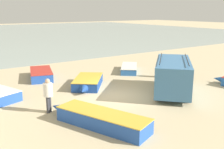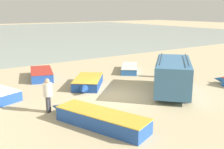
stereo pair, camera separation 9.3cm
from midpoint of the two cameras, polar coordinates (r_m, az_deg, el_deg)
ground_plane at (r=16.10m, az=0.44°, el=-4.79°), size 200.00×200.00×0.00m
parked_van at (r=16.91m, az=12.94°, el=-0.11°), size 5.07×4.93×2.24m
fishing_rowboat_0 at (r=12.10m, az=-3.24°, el=-9.51°), size 2.89×5.44×0.69m
fishing_rowboat_1 at (r=18.11m, az=-5.43°, el=-1.70°), size 3.33×3.72×0.63m
fishing_rowboat_3 at (r=22.81m, az=3.67°, el=1.40°), size 3.30×3.68×0.52m
fishing_rowboat_5 at (r=21.16m, az=-15.31°, el=0.16°), size 2.50×4.34×0.66m
fisherman_0 at (r=13.73m, az=-13.93°, el=-3.79°), size 0.47×0.47×1.80m
fisherman_1 at (r=20.82m, az=13.08°, el=2.20°), size 0.47×0.47×1.81m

